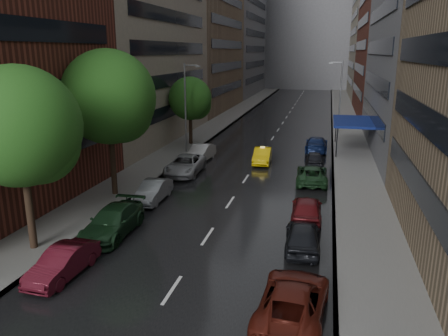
{
  "coord_description": "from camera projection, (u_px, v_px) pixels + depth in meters",
  "views": [
    {
      "loc": [
        6.26,
        -12.39,
        10.32
      ],
      "look_at": [
        0.0,
        14.12,
        3.0
      ],
      "focal_mm": 35.0,
      "sensor_mm": 36.0,
      "label": 1
    }
  ],
  "objects": [
    {
      "name": "road",
      "position": [
        281.0,
        125.0,
        62.71
      ],
      "size": [
        14.0,
        140.0,
        0.01
      ],
      "primitive_type": "cube",
      "color": "black",
      "rests_on": "ground"
    },
    {
      "name": "sidewalk_left",
      "position": [
        221.0,
        122.0,
        64.69
      ],
      "size": [
        4.0,
        140.0,
        0.15
      ],
      "primitive_type": "cube",
      "color": "gray",
      "rests_on": "ground"
    },
    {
      "name": "sidewalk_right",
      "position": [
        346.0,
        127.0,
        60.69
      ],
      "size": [
        4.0,
        140.0,
        0.15
      ],
      "primitive_type": "cube",
      "color": "gray",
      "rests_on": "ground"
    },
    {
      "name": "buildings_left",
      "position": [
        197.0,
        14.0,
        70.15
      ],
      "size": [
        8.0,
        108.0,
        38.0
      ],
      "color": "maroon",
      "rests_on": "ground"
    },
    {
      "name": "buildings_right",
      "position": [
        396.0,
        17.0,
        61.78
      ],
      "size": [
        8.05,
        109.1,
        36.0
      ],
      "color": "#937A5B",
      "rests_on": "ground"
    },
    {
      "name": "building_far",
      "position": [
        309.0,
        30.0,
        122.47
      ],
      "size": [
        40.0,
        14.0,
        32.0
      ],
      "primitive_type": "cube",
      "color": "slate",
      "rests_on": "ground"
    },
    {
      "name": "tree_near",
      "position": [
        19.0,
        127.0,
        21.7
      ],
      "size": [
        6.12,
        6.12,
        9.75
      ],
      "color": "#382619",
      "rests_on": "ground"
    },
    {
      "name": "tree_mid",
      "position": [
        109.0,
        97.0,
        30.37
      ],
      "size": [
        6.6,
        6.6,
        10.52
      ],
      "color": "#382619",
      "rests_on": "ground"
    },
    {
      "name": "tree_far",
      "position": [
        190.0,
        99.0,
        48.36
      ],
      "size": [
        4.78,
        4.78,
        7.62
      ],
      "color": "#382619",
      "rests_on": "ground"
    },
    {
      "name": "taxi",
      "position": [
        262.0,
        156.0,
        41.32
      ],
      "size": [
        1.78,
        4.51,
        1.46
      ],
      "primitive_type": "imported",
      "rotation": [
        0.0,
        0.0,
        0.05
      ],
      "color": "#E4BA0C",
      "rests_on": "ground"
    },
    {
      "name": "parked_cars_left",
      "position": [
        160.0,
        185.0,
        32.24
      ],
      "size": [
        2.82,
        27.75,
        1.59
      ],
      "color": "#4C0F1A",
      "rests_on": "ground"
    },
    {
      "name": "parked_cars_right",
      "position": [
        310.0,
        190.0,
        30.97
      ],
      "size": [
        2.91,
        36.32,
        1.6
      ],
      "color": "#541910",
      "rests_on": "ground"
    },
    {
      "name": "street_lamp_left",
      "position": [
        186.0,
        106.0,
        44.35
      ],
      "size": [
        1.74,
        0.22,
        9.0
      ],
      "color": "gray",
      "rests_on": "sidewalk_left"
    },
    {
      "name": "street_lamp_right",
      "position": [
        340.0,
        95.0,
        55.03
      ],
      "size": [
        1.74,
        0.22,
        9.0
      ],
      "color": "gray",
      "rests_on": "sidewalk_right"
    },
    {
      "name": "awning",
      "position": [
        353.0,
        122.0,
        45.8
      ],
      "size": [
        4.0,
        8.0,
        3.12
      ],
      "color": "navy",
      "rests_on": "sidewalk_right"
    }
  ]
}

